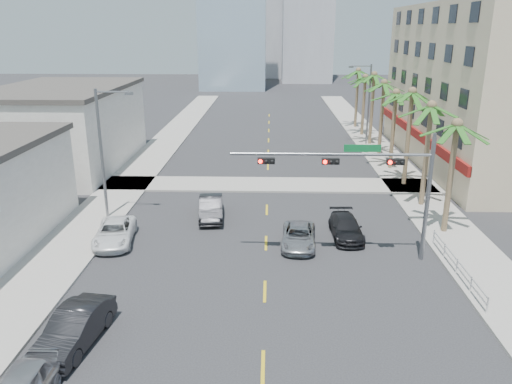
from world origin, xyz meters
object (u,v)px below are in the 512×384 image
Objects in this scene: car_lane_center at (299,236)px; traffic_signal_mast at (372,175)px; car_parked_far at (115,233)px; car_lane_right at (346,227)px; car_lane_left at (211,208)px; car_parked_mid at (75,328)px.

traffic_signal_mast is at bearing -20.37° from car_lane_center.
car_lane_right is (14.49, 1.30, -0.02)m from car_parked_far.
traffic_signal_mast reaches higher than car_lane_left.
car_parked_far reaches higher than car_lane_right.
car_parked_far reaches higher than car_lane_center.
car_lane_left reaches higher than car_parked_far.
car_parked_far is 14.55m from car_lane_right.
car_parked_far is 7.05m from car_lane_left.
traffic_signal_mast is 15.92m from car_parked_far.
traffic_signal_mast reaches higher than car_parked_far.
car_lane_right is at bearing 102.40° from traffic_signal_mast.
car_lane_center is (5.91, -4.55, -0.15)m from car_lane_left.
traffic_signal_mast is 2.41× the size of car_lane_left.
car_parked_mid is at bearing -111.01° from car_lane_left.
car_lane_left is (5.49, 4.41, 0.09)m from car_parked_far.
traffic_signal_mast is 2.53× the size of car_lane_center.
traffic_signal_mast is at bearing -14.87° from car_parked_far.
car_lane_left is 1.05× the size of car_lane_center.
car_lane_center is (-3.78, 1.73, -4.45)m from traffic_signal_mast.
car_lane_center is (9.92, 10.36, -0.17)m from car_parked_mid.
car_lane_center is at bearing -8.55° from car_parked_far.
car_parked_mid reaches higher than car_lane_left.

